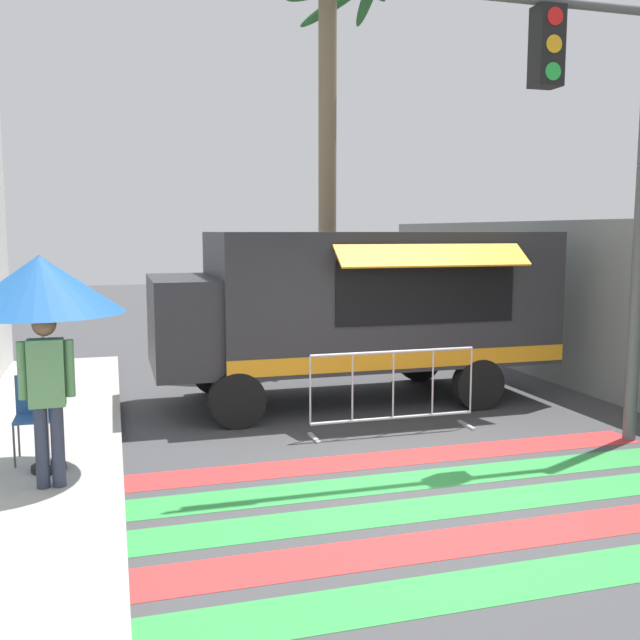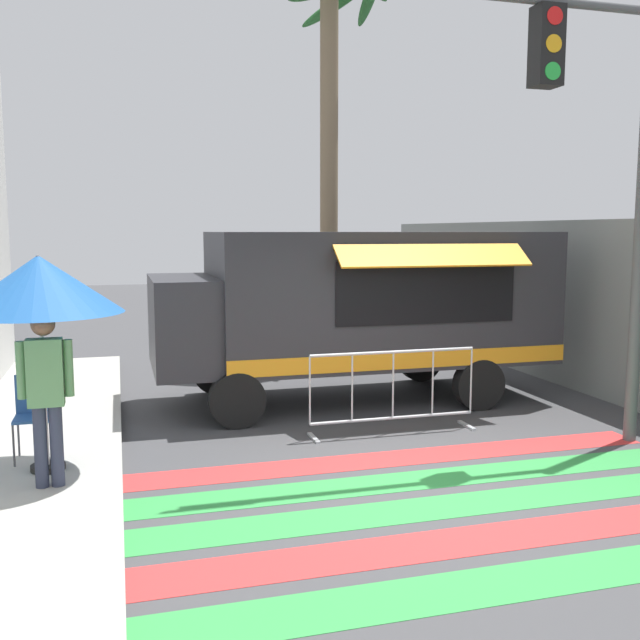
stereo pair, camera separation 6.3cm
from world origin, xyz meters
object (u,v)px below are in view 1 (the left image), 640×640
folding_chair (35,409)px  barricade_front (393,392)px  palm_tree (328,94)px  traffic_signal_pole (585,128)px  patio_umbrella (40,285)px  food_truck (349,302)px  vendor_person (47,388)px

folding_chair → barricade_front: (4.41, 0.25, -0.14)m
palm_tree → barricade_front: bearing=-97.8°
traffic_signal_pole → patio_umbrella: (-6.18, 0.42, -1.77)m
folding_chair → barricade_front: barricade_front is taller
patio_umbrella → barricade_front: (4.25, 0.74, -1.56)m
barricade_front → food_truck: bearing=89.5°
vendor_person → palm_tree: size_ratio=0.22×
patio_umbrella → barricade_front: size_ratio=0.99×
food_truck → folding_chair: 4.99m
palm_tree → vendor_person: bearing=-126.3°
patio_umbrella → palm_tree: palm_tree is taller
food_truck → traffic_signal_pole: traffic_signal_pole is taller
folding_chair → vendor_person: (0.23, -1.03, 0.44)m
food_truck → folding_chair: food_truck is taller
food_truck → patio_umbrella: size_ratio=2.65×
traffic_signal_pole → patio_umbrella: traffic_signal_pole is taller
patio_umbrella → folding_chair: bearing=107.7°
folding_chair → patio_umbrella: bearing=-91.1°
traffic_signal_pole → vendor_person: (-6.11, -0.11, -2.74)m
traffic_signal_pole → vendor_person: size_ratio=3.21×
vendor_person → barricade_front: 4.41m
patio_umbrella → food_truck: bearing=31.7°
folding_chair → palm_tree: 8.97m
folding_chair → palm_tree: palm_tree is taller
folding_chair → vendor_person: vendor_person is taller
folding_chair → vendor_person: size_ratio=0.53×
food_truck → vendor_person: 5.27m
food_truck → folding_chair: bearing=-154.2°
traffic_signal_pole → barricade_front: traffic_signal_pole is taller
traffic_signal_pole → palm_tree: palm_tree is taller
food_truck → barricade_front: food_truck is taller
folding_chair → traffic_signal_pole: bearing=-27.0°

